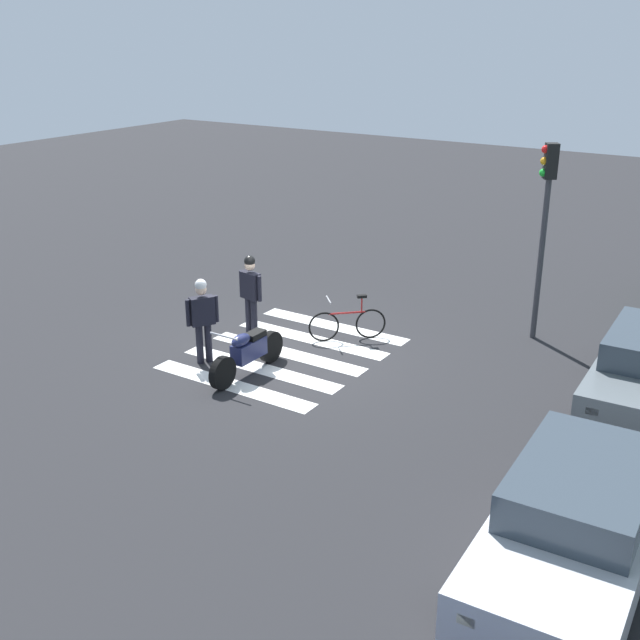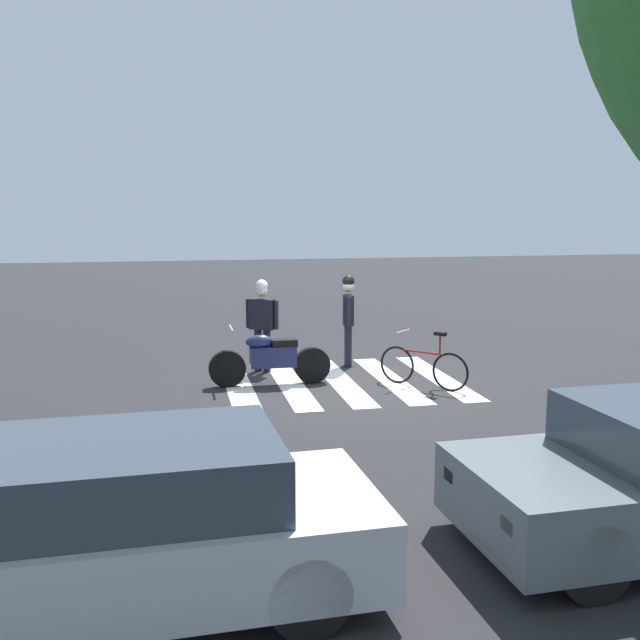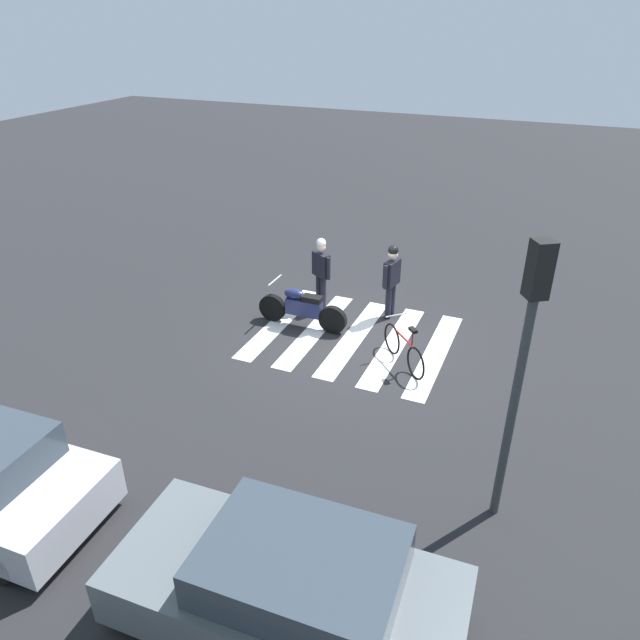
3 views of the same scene
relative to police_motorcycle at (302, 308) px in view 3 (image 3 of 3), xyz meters
name	(u,v)px [view 3 (image 3 of 3)]	position (x,y,z in m)	size (l,w,h in m)	color
ground_plane	(354,337)	(-1.24, 0.04, -0.46)	(60.00, 60.00, 0.00)	#232326
police_motorcycle	(302,308)	(0.00, 0.00, 0.00)	(2.11, 0.62, 1.03)	black
leaning_bicycle	(404,349)	(-2.53, 0.70, -0.09)	(1.18, 1.24, 0.99)	black
officer_on_foot	(392,277)	(-1.67, -1.20, 0.57)	(0.29, 0.66, 1.77)	black
officer_by_motorcycle	(321,268)	(0.00, -1.08, 0.53)	(0.57, 0.42, 1.73)	black
crosswalk_stripes	(354,337)	(-1.24, 0.04, -0.45)	(4.05, 3.58, 0.01)	silver
car_grey_coupe	(289,588)	(-2.88, 6.68, 0.17)	(4.06, 1.91, 1.31)	black
traffic_light_pole	(524,344)	(-4.80, 3.95, 2.31)	(0.33, 0.36, 4.11)	#38383D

